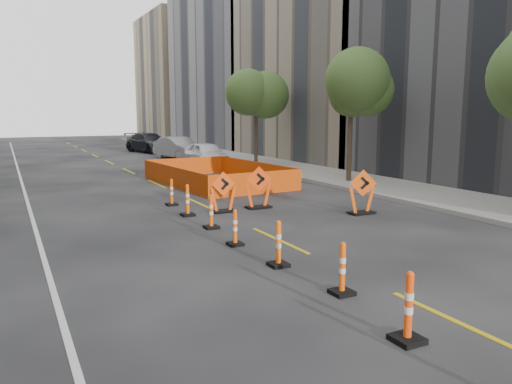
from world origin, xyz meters
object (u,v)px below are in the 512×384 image
parked_car_near (207,154)px  parked_car_mid (178,148)px  channelizer_5 (211,212)px  channelizer_7 (172,192)px  channelizer_4 (235,227)px  chevron_sign_center (258,187)px  channelizer_2 (342,268)px  channelizer_3 (279,244)px  channelizer_6 (188,200)px  chevron_sign_left (223,192)px  channelizer_1 (409,307)px  chevron_sign_right (362,192)px  parked_car_far (149,143)px

parked_car_near → parked_car_mid: 5.31m
channelizer_5 → channelizer_7: size_ratio=1.02×
channelizer_4 → chevron_sign_center: (2.87, 4.28, 0.28)m
channelizer_4 → parked_car_mid: size_ratio=0.19×
channelizer_5 → parked_car_near: 17.98m
channelizer_2 → channelizer_3: bearing=96.1°
channelizer_2 → channelizer_6: size_ratio=0.96×
channelizer_2 → parked_car_mid: (6.02, 28.31, 0.30)m
chevron_sign_center → chevron_sign_left: bearing=-156.8°
channelizer_1 → channelizer_7: (0.21, 12.39, -0.05)m
chevron_sign_right → parked_car_far: bearing=112.4°
parked_car_far → channelizer_1: bearing=-113.2°
channelizer_1 → channelizer_3: bearing=88.6°
parked_car_mid → parked_car_far: size_ratio=0.86×
parked_car_near → channelizer_6: bearing=-113.9°
channelizer_2 → chevron_sign_left: (1.10, 8.31, 0.20)m
channelizer_4 → channelizer_7: 6.20m
parked_car_mid → channelizer_7: bearing=-121.4°
chevron_sign_center → channelizer_6: bearing=-157.8°
channelizer_3 → chevron_sign_right: chevron_sign_right is taller
channelizer_5 → chevron_sign_left: 2.48m
channelizer_1 → chevron_sign_right: chevron_sign_right is taller
chevron_sign_right → parked_car_mid: (0.84, 22.40, 0.05)m
channelizer_5 → parked_car_mid: (6.21, 22.12, 0.30)m
channelizer_6 → chevron_sign_center: 2.74m
chevron_sign_center → parked_car_mid: (3.50, 19.90, 0.05)m
chevron_sign_right → channelizer_5: bearing=-159.5°
chevron_sign_left → channelizer_1: bearing=-97.1°
parked_car_far → parked_car_near: bearing=-102.2°
chevron_sign_right → parked_car_far: 29.74m
channelizer_3 → parked_car_mid: size_ratio=0.21×
channelizer_4 → chevron_sign_right: bearing=17.9°
channelizer_7 → chevron_sign_right: (5.30, -4.41, 0.26)m
chevron_sign_left → parked_car_near: 15.55m
channelizer_1 → parked_car_mid: (6.35, 30.38, 0.26)m
channelizer_2 → channelizer_4: channelizer_2 is taller
chevron_sign_right → parked_car_far: (0.60, 29.73, 0.07)m
chevron_sign_right → parked_car_near: size_ratio=0.34×
parked_car_near → channelizer_7: bearing=-116.8°
parked_car_near → parked_car_mid: bearing=91.4°
channelizer_6 → chevron_sign_center: chevron_sign_center is taller
channelizer_3 → chevron_sign_center: (2.74, 6.35, 0.23)m
channelizer_4 → parked_car_far: parked_car_far is taller
channelizer_2 → parked_car_mid: parked_car_mid is taller
chevron_sign_right → channelizer_7: bearing=163.7°
channelizer_6 → parked_car_mid: parked_car_mid is taller
channelizer_4 → parked_car_far: size_ratio=0.17×
parked_car_far → channelizer_3: bearing=-114.1°
channelizer_4 → channelizer_7: (0.23, 6.19, 0.03)m
channelizer_6 → parked_car_near: (6.39, 14.74, 0.23)m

